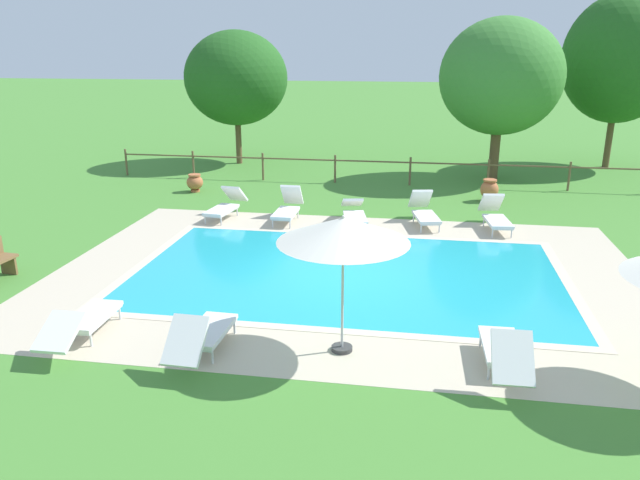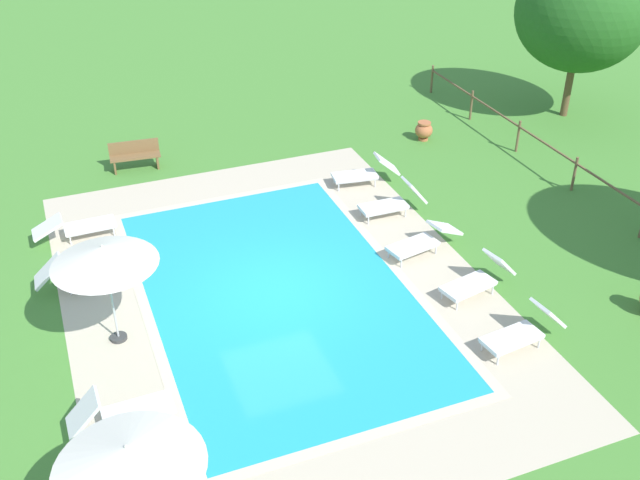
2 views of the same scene
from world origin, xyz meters
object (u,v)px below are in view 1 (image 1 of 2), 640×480
at_px(sun_lounger_north_end, 496,216).
at_px(sun_lounger_south_near_corner, 424,212).
at_px(sun_lounger_south_far, 288,208).
at_px(terracotta_urn_by_tree, 195,182).
at_px(sun_lounger_south_end, 83,321).
at_px(tree_centre, 501,77).
at_px(patio_umbrella_open_by_bench, 343,231).
at_px(sun_lounger_south_mid, 504,350).
at_px(tree_west_mid, 621,59).
at_px(sun_lounger_north_near_steps, 354,213).
at_px(sun_lounger_north_mid, 203,334).
at_px(sun_lounger_north_far, 225,205).
at_px(terracotta_urn_near_fence, 489,190).
at_px(tree_far_west, 236,78).

height_order(sun_lounger_north_end, sun_lounger_south_near_corner, sun_lounger_south_near_corner).
bearing_deg(sun_lounger_south_far, terracotta_urn_by_tree, 142.18).
relative_size(sun_lounger_south_end, tree_centre, 0.35).
relative_size(sun_lounger_south_near_corner, tree_centre, 0.33).
bearing_deg(patio_umbrella_open_by_bench, sun_lounger_south_end, -176.06).
bearing_deg(sun_lounger_south_near_corner, sun_lounger_south_mid, -81.34).
bearing_deg(sun_lounger_south_near_corner, tree_west_mid, 53.33).
relative_size(sun_lounger_north_near_steps, tree_west_mid, 0.30).
bearing_deg(patio_umbrella_open_by_bench, sun_lounger_south_mid, -6.09).
distance_m(sun_lounger_south_far, terracotta_urn_by_tree, 5.14).
bearing_deg(tree_centre, patio_umbrella_open_by_bench, -104.83).
height_order(sun_lounger_south_mid, sun_lounger_south_far, sun_lounger_south_far).
height_order(sun_lounger_north_near_steps, patio_umbrella_open_by_bench, patio_umbrella_open_by_bench).
relative_size(sun_lounger_north_mid, sun_lounger_north_far, 0.97).
xyz_separation_m(sun_lounger_north_end, terracotta_urn_near_fence, (0.14, 3.35, 0.01)).
bearing_deg(tree_far_west, terracotta_urn_near_fence, -27.64).
bearing_deg(sun_lounger_north_near_steps, tree_centre, 57.86).
bearing_deg(patio_umbrella_open_by_bench, tree_west_mid, 63.79).
bearing_deg(sun_lounger_south_near_corner, terracotta_urn_near_fence, 56.58).
distance_m(sun_lounger_north_far, terracotta_urn_near_fence, 8.74).
distance_m(sun_lounger_north_mid, tree_far_west, 17.98).
distance_m(sun_lounger_south_mid, terracotta_urn_near_fence, 11.55).
bearing_deg(sun_lounger_north_far, sun_lounger_north_mid, -74.57).
distance_m(sun_lounger_north_far, sun_lounger_south_far, 1.92).
height_order(sun_lounger_south_far, tree_centre, tree_centre).
xyz_separation_m(sun_lounger_south_end, tree_west_mid, (13.56, 18.61, 4.12)).
relative_size(sun_lounger_south_end, terracotta_urn_near_fence, 2.81).
xyz_separation_m(terracotta_urn_near_fence, terracotta_urn_by_tree, (-10.19, -0.28, -0.06)).
relative_size(sun_lounger_north_far, terracotta_urn_near_fence, 2.73).
distance_m(tree_west_mid, tree_centre, 6.05).
bearing_deg(sun_lounger_south_far, sun_lounger_south_mid, -56.93).
xyz_separation_m(sun_lounger_north_end, sun_lounger_south_mid, (-0.72, -8.17, -0.00)).
xyz_separation_m(sun_lounger_south_mid, terracotta_urn_by_tree, (-9.33, 11.24, -0.04)).
bearing_deg(sun_lounger_south_end, sun_lounger_north_far, 90.17).
distance_m(sun_lounger_north_end, sun_lounger_south_far, 5.98).
relative_size(sun_lounger_south_mid, tree_centre, 0.32).
bearing_deg(terracotta_urn_near_fence, sun_lounger_north_near_steps, -138.99).
bearing_deg(terracotta_urn_near_fence, sun_lounger_north_mid, -116.08).
distance_m(sun_lounger_north_mid, sun_lounger_north_far, 8.65).
distance_m(sun_lounger_south_near_corner, sun_lounger_south_mid, 8.39).
height_order(sun_lounger_south_mid, terracotta_urn_by_tree, sun_lounger_south_mid).
bearing_deg(sun_lounger_south_near_corner, sun_lounger_north_near_steps, -169.65).
bearing_deg(sun_lounger_south_far, sun_lounger_north_mid, -87.39).
distance_m(tree_far_west, tree_centre, 10.85).
xyz_separation_m(sun_lounger_north_far, sun_lounger_north_end, (7.91, 0.05, 0.01)).
height_order(sun_lounger_south_mid, patio_umbrella_open_by_bench, patio_umbrella_open_by_bench).
bearing_deg(tree_west_mid, sun_lounger_south_near_corner, -126.67).
height_order(sun_lounger_south_near_corner, terracotta_urn_near_fence, sun_lounger_south_near_corner).
height_order(tree_west_mid, tree_centre, tree_west_mid).
height_order(sun_lounger_north_near_steps, sun_lounger_south_mid, sun_lounger_south_mid).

